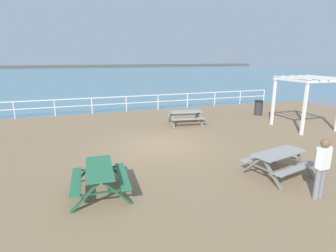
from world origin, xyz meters
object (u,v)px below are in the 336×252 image
picnic_table_mid_centre (279,158)px  lattice_pergola (307,90)px  picnic_table_near_right (185,114)px  picnic_table_near_left (100,174)px  visitor (322,165)px  litter_bin (259,108)px

picnic_table_mid_centre → lattice_pergola: lattice_pergola is taller
picnic_table_near_right → lattice_pergola: (5.66, -2.71, 1.41)m
picnic_table_near_left → lattice_pergola: bearing=-67.9°
picnic_table_mid_centre → visitor: size_ratio=1.25×
picnic_table_near_left → picnic_table_near_right: size_ratio=0.94×
picnic_table_near_right → picnic_table_near_left: bearing=-120.4°
picnic_table_mid_centre → lattice_pergola: 7.17m
picnic_table_near_left → picnic_table_mid_centre: bearing=-93.7°
picnic_table_mid_centre → lattice_pergola: bearing=26.5°
picnic_table_near_left → litter_bin: 13.03m
picnic_table_near_left → picnic_table_near_right: 8.34m
visitor → litter_bin: size_ratio=1.75×
picnic_table_near_left → lattice_pergola: 11.64m
picnic_table_near_right → visitor: bearing=-80.0°
lattice_pergola → litter_bin: 3.85m
lattice_pergola → picnic_table_mid_centre: bearing=-139.6°
picnic_table_mid_centre → picnic_table_near_left: bearing=160.8°
picnic_table_near_right → visitor: 8.67m
visitor → lattice_pergola: lattice_pergola is taller
picnic_table_near_right → litter_bin: size_ratio=2.11×
picnic_table_near_right → lattice_pergola: size_ratio=0.74×
picnic_table_mid_centre → litter_bin: size_ratio=2.19×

